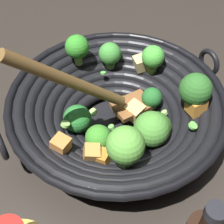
# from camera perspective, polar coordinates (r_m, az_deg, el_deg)

# --- Properties ---
(ground_plane) EXTENTS (4.00, 4.00, 0.00)m
(ground_plane) POSITION_cam_1_polar(r_m,az_deg,el_deg) (0.62, 0.78, -2.88)
(ground_plane) COLOR #28231E
(wok) EXTENTS (0.38, 0.40, 0.25)m
(wok) POSITION_cam_1_polar(r_m,az_deg,el_deg) (0.57, 1.07, 0.75)
(wok) COLOR black
(wok) RESTS_ON ground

